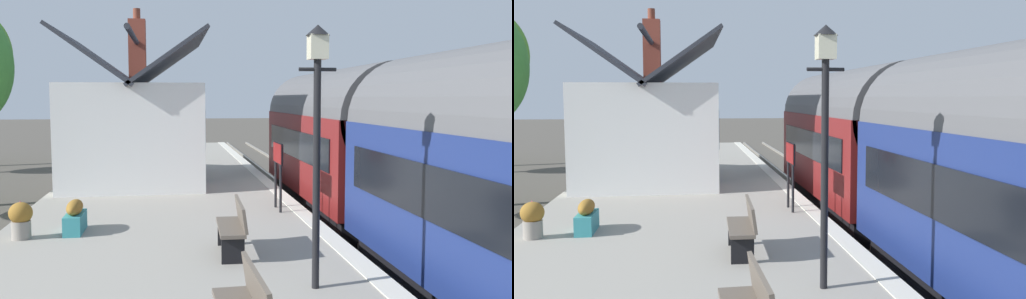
# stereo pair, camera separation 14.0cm
# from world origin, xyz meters

# --- Properties ---
(ground_plane) EXTENTS (160.00, 160.00, 0.00)m
(ground_plane) POSITION_xyz_m (0.00, 0.00, 0.00)
(ground_plane) COLOR #4C473F
(platform) EXTENTS (32.00, 6.40, 0.91)m
(platform) POSITION_xyz_m (0.00, 4.20, 0.45)
(platform) COLOR gray
(platform) RESTS_ON ground
(platform_edge_coping) EXTENTS (32.00, 0.36, 0.02)m
(platform_edge_coping) POSITION_xyz_m (0.00, 1.18, 0.92)
(platform_edge_coping) COLOR beige
(platform_edge_coping) RESTS_ON platform
(rail_near) EXTENTS (52.00, 0.08, 0.14)m
(rail_near) POSITION_xyz_m (0.00, -1.62, 0.07)
(rail_near) COLOR gray
(rail_near) RESTS_ON ground
(rail_far) EXTENTS (52.00, 0.08, 0.14)m
(rail_far) POSITION_xyz_m (0.00, -0.18, 0.07)
(rail_far) COLOR gray
(rail_far) RESTS_ON ground
(station_building) EXTENTS (5.93, 4.22, 5.53)m
(station_building) POSITION_xyz_m (1.28, 5.14, 2.54)
(station_building) COLOR white
(station_building) RESTS_ON platform
(bench_platform_end) EXTENTS (1.41, 0.48, 0.88)m
(bench_platform_end) POSITION_xyz_m (-7.35, 3.08, 1.39)
(bench_platform_end) COLOR brown
(bench_platform_end) RESTS_ON platform
(planter_edge_near) EXTENTS (0.92, 0.32, 0.63)m
(planter_edge_near) POSITION_xyz_m (-5.40, 5.93, 1.21)
(planter_edge_near) COLOR teal
(planter_edge_near) RESTS_ON platform
(planter_by_door) EXTENTS (0.42, 0.42, 0.71)m
(planter_by_door) POSITION_xyz_m (-5.78, 6.82, 1.28)
(planter_by_door) COLOR gray
(planter_by_door) RESTS_ON platform
(planter_under_sign) EXTENTS (1.01, 0.32, 0.66)m
(planter_under_sign) POSITION_xyz_m (6.90, 4.13, 1.22)
(planter_under_sign) COLOR black
(planter_under_sign) RESTS_ON platform
(planter_edge_far) EXTENTS (0.78, 0.32, 0.58)m
(planter_edge_far) POSITION_xyz_m (9.24, 6.85, 1.18)
(planter_edge_far) COLOR teal
(planter_edge_far) RESTS_ON platform
(planter_bench_left) EXTENTS (0.57, 0.57, 0.84)m
(planter_bench_left) POSITION_xyz_m (7.90, 4.34, 1.35)
(planter_bench_left) COLOR teal
(planter_bench_left) RESTS_ON platform
(lamp_post_platform) EXTENTS (0.32, 0.50, 3.53)m
(lamp_post_platform) POSITION_xyz_m (-9.19, 2.17, 3.39)
(lamp_post_platform) COLOR black
(lamp_post_platform) RESTS_ON platform
(station_sign_board) EXTENTS (0.96, 0.06, 1.57)m
(station_sign_board) POSITION_xyz_m (-3.86, 1.66, 2.10)
(station_sign_board) COLOR black
(station_sign_board) RESTS_ON platform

